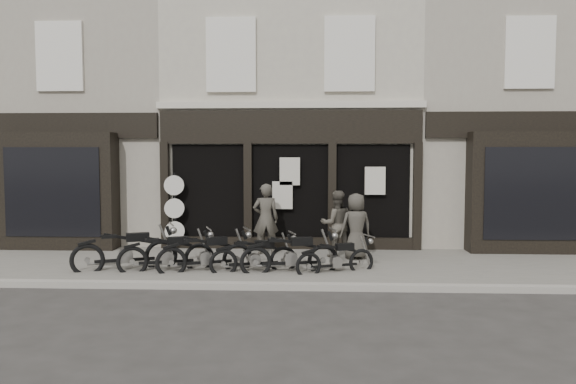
{
  "coord_description": "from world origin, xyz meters",
  "views": [
    {
      "loc": [
        0.65,
        -12.37,
        2.75
      ],
      "look_at": [
        0.01,
        1.6,
        1.77
      ],
      "focal_mm": 35.0,
      "sensor_mm": 36.0,
      "label": 1
    }
  ],
  "objects_px": {
    "motorcycle_0": "(126,255)",
    "advert_sign_post": "(175,215)",
    "motorcycle_2": "(206,257)",
    "man_right": "(356,226)",
    "man_left": "(266,219)",
    "motorcycle_5": "(336,261)",
    "motorcycle_1": "(168,257)",
    "motorcycle_4": "(291,258)",
    "man_centre": "(337,224)",
    "motorcycle_3": "(255,259)"
  },
  "relations": [
    {
      "from": "motorcycle_2",
      "to": "man_right",
      "type": "bearing_deg",
      "value": 2.88
    },
    {
      "from": "motorcycle_0",
      "to": "motorcycle_2",
      "type": "distance_m",
      "value": 1.84
    },
    {
      "from": "motorcycle_0",
      "to": "advert_sign_post",
      "type": "bearing_deg",
      "value": 57.95
    },
    {
      "from": "motorcycle_1",
      "to": "man_centre",
      "type": "relative_size",
      "value": 1.24
    },
    {
      "from": "motorcycle_0",
      "to": "man_left",
      "type": "bearing_deg",
      "value": 12.58
    },
    {
      "from": "motorcycle_3",
      "to": "man_right",
      "type": "xyz_separation_m",
      "value": [
        2.36,
        1.48,
        0.56
      ]
    },
    {
      "from": "motorcycle_2",
      "to": "motorcycle_4",
      "type": "relative_size",
      "value": 0.95
    },
    {
      "from": "motorcycle_3",
      "to": "motorcycle_1",
      "type": "bearing_deg",
      "value": 161.86
    },
    {
      "from": "motorcycle_1",
      "to": "advert_sign_post",
      "type": "bearing_deg",
      "value": 81.05
    },
    {
      "from": "motorcycle_2",
      "to": "man_left",
      "type": "height_order",
      "value": "man_left"
    },
    {
      "from": "motorcycle_2",
      "to": "man_right",
      "type": "relative_size",
      "value": 1.27
    },
    {
      "from": "motorcycle_2",
      "to": "advert_sign_post",
      "type": "xyz_separation_m",
      "value": [
        -1.37,
        2.67,
        0.66
      ]
    },
    {
      "from": "man_right",
      "to": "man_centre",
      "type": "bearing_deg",
      "value": -47.29
    },
    {
      "from": "man_centre",
      "to": "advert_sign_post",
      "type": "bearing_deg",
      "value": -21.75
    },
    {
      "from": "motorcycle_2",
      "to": "motorcycle_3",
      "type": "height_order",
      "value": "motorcycle_2"
    },
    {
      "from": "motorcycle_1",
      "to": "motorcycle_5",
      "type": "bearing_deg",
      "value": -20.12
    },
    {
      "from": "motorcycle_2",
      "to": "motorcycle_3",
      "type": "distance_m",
      "value": 1.09
    },
    {
      "from": "motorcycle_4",
      "to": "motorcycle_1",
      "type": "bearing_deg",
      "value": 166.35
    },
    {
      "from": "motorcycle_3",
      "to": "motorcycle_5",
      "type": "height_order",
      "value": "motorcycle_3"
    },
    {
      "from": "motorcycle_2",
      "to": "motorcycle_0",
      "type": "bearing_deg",
      "value": 156.75
    },
    {
      "from": "motorcycle_5",
      "to": "man_right",
      "type": "relative_size",
      "value": 1.08
    },
    {
      "from": "motorcycle_4",
      "to": "advert_sign_post",
      "type": "bearing_deg",
      "value": 128.3
    },
    {
      "from": "motorcycle_3",
      "to": "man_left",
      "type": "relative_size",
      "value": 1.05
    },
    {
      "from": "motorcycle_1",
      "to": "man_right",
      "type": "distance_m",
      "value": 4.61
    },
    {
      "from": "motorcycle_4",
      "to": "man_centre",
      "type": "xyz_separation_m",
      "value": [
        1.08,
        1.81,
        0.54
      ]
    },
    {
      "from": "motorcycle_3",
      "to": "man_centre",
      "type": "bearing_deg",
      "value": 24.6
    },
    {
      "from": "motorcycle_2",
      "to": "man_left",
      "type": "relative_size",
      "value": 1.13
    },
    {
      "from": "motorcycle_4",
      "to": "advert_sign_post",
      "type": "xyz_separation_m",
      "value": [
        -3.27,
        2.7,
        0.65
      ]
    },
    {
      "from": "motorcycle_2",
      "to": "motorcycle_5",
      "type": "bearing_deg",
      "value": -20.93
    },
    {
      "from": "motorcycle_3",
      "to": "man_left",
      "type": "xyz_separation_m",
      "value": [
        0.06,
        2.09,
        0.66
      ]
    },
    {
      "from": "motorcycle_3",
      "to": "man_centre",
      "type": "relative_size",
      "value": 1.15
    },
    {
      "from": "motorcycle_0",
      "to": "motorcycle_5",
      "type": "distance_m",
      "value": 4.75
    },
    {
      "from": "motorcycle_2",
      "to": "advert_sign_post",
      "type": "relative_size",
      "value": 0.94
    },
    {
      "from": "man_centre",
      "to": "advert_sign_post",
      "type": "xyz_separation_m",
      "value": [
        -4.35,
        0.89,
        0.11
      ]
    },
    {
      "from": "motorcycle_5",
      "to": "motorcycle_1",
      "type": "bearing_deg",
      "value": 156.76
    },
    {
      "from": "motorcycle_2",
      "to": "advert_sign_post",
      "type": "distance_m",
      "value": 3.08
    },
    {
      "from": "motorcycle_5",
      "to": "man_left",
      "type": "distance_m",
      "value": 2.84
    },
    {
      "from": "motorcycle_2",
      "to": "man_right",
      "type": "xyz_separation_m",
      "value": [
        3.45,
        1.52,
        0.52
      ]
    },
    {
      "from": "man_right",
      "to": "motorcycle_5",
      "type": "bearing_deg",
      "value": 52.25
    },
    {
      "from": "motorcycle_1",
      "to": "motorcycle_4",
      "type": "distance_m",
      "value": 2.79
    },
    {
      "from": "man_centre",
      "to": "advert_sign_post",
      "type": "relative_size",
      "value": 0.76
    },
    {
      "from": "motorcycle_0",
      "to": "motorcycle_3",
      "type": "height_order",
      "value": "motorcycle_0"
    },
    {
      "from": "motorcycle_1",
      "to": "man_right",
      "type": "relative_size",
      "value": 1.27
    },
    {
      "from": "motorcycle_4",
      "to": "advert_sign_post",
      "type": "distance_m",
      "value": 4.29
    },
    {
      "from": "motorcycle_4",
      "to": "motorcycle_0",
      "type": "bearing_deg",
      "value": 166.27
    },
    {
      "from": "motorcycle_0",
      "to": "motorcycle_2",
      "type": "xyz_separation_m",
      "value": [
        1.84,
        -0.07,
        -0.03
      ]
    },
    {
      "from": "motorcycle_2",
      "to": "motorcycle_5",
      "type": "xyz_separation_m",
      "value": [
        2.91,
        0.0,
        -0.06
      ]
    },
    {
      "from": "advert_sign_post",
      "to": "motorcycle_2",
      "type": "bearing_deg",
      "value": -82.67
    },
    {
      "from": "man_centre",
      "to": "advert_sign_post",
      "type": "height_order",
      "value": "advert_sign_post"
    },
    {
      "from": "man_left",
      "to": "advert_sign_post",
      "type": "bearing_deg",
      "value": -18.73
    }
  ]
}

